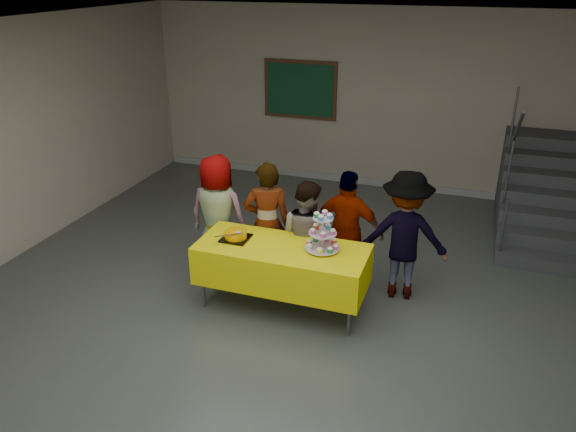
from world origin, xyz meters
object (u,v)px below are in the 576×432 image
bear_cake (236,234)px  schoolchild_e (405,236)px  schoolchild_a (218,215)px  schoolchild_b (267,224)px  bake_table (282,264)px  schoolchild_c (306,236)px  cupcake_stand (323,236)px  schoolchild_d (348,231)px  staircase (546,195)px  noticeboard (300,90)px

bear_cake → schoolchild_e: schoolchild_e is taller
schoolchild_a → schoolchild_b: schoolchild_b is taller
bake_table → schoolchild_e: 1.43m
schoolchild_a → schoolchild_c: (1.16, -0.05, -0.08)m
cupcake_stand → schoolchild_e: 1.03m
bake_table → schoolchild_d: (0.57, 0.69, 0.18)m
schoolchild_d → bear_cake: bearing=35.3°
cupcake_stand → bear_cake: cupcake_stand is taller
bear_cake → staircase: bearing=43.6°
bake_table → schoolchild_a: 1.19m
schoolchild_c → noticeboard: size_ratio=1.05×
schoolchild_d → noticeboard: noticeboard is taller
schoolchild_e → noticeboard: size_ratio=1.18×
cupcake_stand → noticeboard: size_ratio=0.34×
bake_table → noticeboard: size_ratio=1.45×
noticeboard → schoolchild_d: bearing=-63.6°
bake_table → noticeboard: (-1.15, 4.15, 1.04)m
schoolchild_e → cupcake_stand: bearing=33.4°
bake_table → staircase: size_ratio=0.78×
cupcake_stand → schoolchild_d: 0.67m
schoolchild_a → staircase: 4.83m
staircase → noticeboard: size_ratio=1.85×
bake_table → schoolchild_e: schoolchild_e is taller
bake_table → schoolchild_a: bearing=151.9°
schoolchild_c → bake_table: bearing=101.5°
schoolchild_d → schoolchild_a: bearing=8.8°
schoolchild_d → schoolchild_b: bearing=15.0°
staircase → schoolchild_e: bearing=-123.1°
schoolchild_e → noticeboard: 4.25m
bear_cake → schoolchild_d: 1.31m
schoolchild_c → schoolchild_d: 0.49m
bear_cake → noticeboard: bearing=98.2°
noticeboard → schoolchild_b: bearing=-77.9°
schoolchild_a → bake_table: bearing=151.5°
bear_cake → schoolchild_b: (0.18, 0.50, -0.06)m
staircase → schoolchild_a: bearing=-145.1°
bake_table → cupcake_stand: bearing=9.1°
schoolchild_a → staircase: bearing=-145.5°
bake_table → schoolchild_e: (1.22, 0.72, 0.21)m
schoolchild_e → noticeboard: noticeboard is taller
bake_table → staircase: staircase is taller
bake_table → schoolchild_e: size_ratio=1.22×
schoolchild_b → schoolchild_d: 0.95m
schoolchild_b → staircase: size_ratio=0.64×
schoolchild_b → noticeboard: bearing=-99.5°
bake_table → noticeboard: 4.43m
bear_cake → schoolchild_b: 0.54m
bear_cake → schoolchild_a: (-0.48, 0.55, -0.07)m
cupcake_stand → schoolchild_e: size_ratio=0.29×
bear_cake → cupcake_stand: bearing=3.6°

